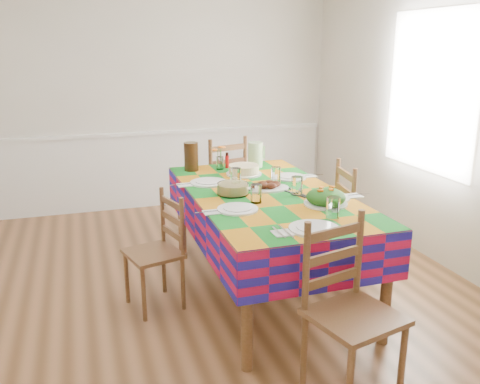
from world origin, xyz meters
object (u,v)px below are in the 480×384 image
at_px(chair_far, 221,187).
at_px(chair_near, 349,313).
at_px(chair_right, 359,221).
at_px(tea_pitcher, 191,157).
at_px(green_pitcher, 255,155).
at_px(chair_left, 158,252).
at_px(dining_table, 266,204).
at_px(meat_platter, 268,186).

bearing_deg(chair_far, chair_near, 75.71).
bearing_deg(chair_near, chair_right, 43.66).
height_order(tea_pitcher, chair_right, tea_pitcher).
bearing_deg(green_pitcher, chair_left, -142.02).
xyz_separation_m(dining_table, chair_far, (0.01, 1.32, -0.21)).
bearing_deg(chair_near, tea_pitcher, 86.00).
bearing_deg(green_pitcher, meat_platter, -101.81).
relative_size(green_pitcher, chair_near, 0.23).
bearing_deg(chair_left, chair_right, 74.25).
xyz_separation_m(tea_pitcher, chair_left, (-0.45, -0.86, -0.52)).
xyz_separation_m(meat_platter, chair_left, (-0.89, -0.06, -0.41)).
relative_size(tea_pitcher, chair_far, 0.25).
bearing_deg(green_pitcher, chair_near, -95.75).
relative_size(chair_near, chair_right, 1.02).
distance_m(chair_far, chair_left, 1.56).
height_order(dining_table, chair_left, chair_left).
xyz_separation_m(chair_left, chair_right, (1.68, -0.00, 0.06)).
relative_size(chair_left, chair_right, 0.88).
xyz_separation_m(dining_table, tea_pitcher, (-0.39, 0.87, 0.22)).
bearing_deg(tea_pitcher, meat_platter, -61.27).
xyz_separation_m(green_pitcher, tea_pitcher, (-0.59, 0.04, 0.01)).
distance_m(chair_left, chair_right, 1.68).
xyz_separation_m(dining_table, chair_left, (-0.84, 0.01, -0.30)).
xyz_separation_m(dining_table, meat_platter, (0.05, 0.07, 0.12)).
distance_m(chair_far, chair_right, 1.55).
xyz_separation_m(dining_table, chair_near, (-0.01, -1.32, -0.22)).
relative_size(tea_pitcher, chair_left, 0.29).
bearing_deg(chair_far, dining_table, 75.70).
bearing_deg(chair_near, chair_left, 108.24).
xyz_separation_m(tea_pitcher, chair_far, (0.40, 0.45, -0.43)).
relative_size(chair_far, chair_right, 1.05).
xyz_separation_m(tea_pitcher, chair_right, (1.22, -0.86, -0.45)).
bearing_deg(meat_platter, dining_table, -122.55).
bearing_deg(tea_pitcher, chair_left, -117.92).
bearing_deg(dining_table, chair_far, 89.50).
bearing_deg(chair_left, tea_pitcher, 136.46).
bearing_deg(green_pitcher, dining_table, -103.91).
distance_m(chair_near, chair_far, 2.64).
distance_m(tea_pitcher, chair_near, 2.27).
distance_m(tea_pitcher, chair_right, 1.57).
xyz_separation_m(meat_platter, green_pitcher, (0.16, 0.75, 0.09)).
bearing_deg(meat_platter, green_pitcher, 78.19).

